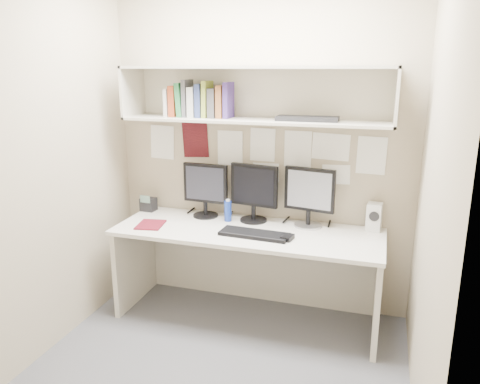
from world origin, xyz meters
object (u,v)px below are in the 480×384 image
(monitor_center, at_px, (254,190))
(keyboard, at_px, (254,234))
(monitor_right, at_px, (309,195))
(monitor_left, at_px, (205,188))
(speaker, at_px, (374,217))
(maroon_notebook, at_px, (151,225))
(desk, at_px, (247,274))
(desk_phone, at_px, (148,204))

(monitor_center, xyz_separation_m, keyboard, (0.10, -0.33, -0.24))
(monitor_right, bearing_deg, monitor_left, -170.23)
(monitor_center, distance_m, speaker, 0.93)
(monitor_center, xyz_separation_m, maroon_notebook, (-0.73, -0.35, -0.24))
(keyboard, height_order, speaker, speaker)
(desk, xyz_separation_m, keyboard, (0.09, -0.12, 0.38))
(monitor_left, distance_m, speaker, 1.33)
(monitor_right, xyz_separation_m, maroon_notebook, (-1.16, -0.35, -0.24))
(monitor_left, bearing_deg, speaker, 4.77)
(keyboard, relative_size, maroon_notebook, 2.16)
(desk, xyz_separation_m, monitor_left, (-0.42, 0.22, 0.60))
(desk, height_order, monitor_right, monitor_right)
(desk, bearing_deg, keyboard, -53.62)
(monitor_left, height_order, speaker, monitor_left)
(monitor_right, distance_m, keyboard, 0.53)
(keyboard, bearing_deg, maroon_notebook, -175.28)
(maroon_notebook, height_order, desk_phone, desk_phone)
(desk_phone, bearing_deg, monitor_left, 4.83)
(monitor_left, xyz_separation_m, monitor_center, (0.41, -0.00, 0.01))
(desk_phone, bearing_deg, maroon_notebook, -55.85)
(keyboard, xyz_separation_m, speaker, (0.82, 0.38, 0.09))
(keyboard, distance_m, maroon_notebook, 0.83)
(monitor_center, relative_size, keyboard, 0.90)
(monitor_center, distance_m, monitor_right, 0.43)
(monitor_right, bearing_deg, desk, -142.72)
(monitor_left, bearing_deg, keyboard, -30.60)
(monitor_left, relative_size, desk_phone, 3.00)
(monitor_left, xyz_separation_m, monitor_right, (0.84, -0.00, 0.01))
(monitor_right, xyz_separation_m, speaker, (0.48, 0.04, -0.14))
(monitor_right, relative_size, desk_phone, 3.14)
(desk, distance_m, keyboard, 0.40)
(maroon_notebook, relative_size, desk_phone, 1.61)
(maroon_notebook, bearing_deg, desk_phone, 110.29)
(monitor_center, relative_size, desk_phone, 3.14)
(monitor_left, relative_size, speaker, 2.07)
(monitor_center, height_order, monitor_right, same)
(monitor_left, xyz_separation_m, maroon_notebook, (-0.32, -0.35, -0.23))
(monitor_right, relative_size, keyboard, 0.90)
(speaker, height_order, maroon_notebook, speaker)
(desk, height_order, speaker, speaker)
(monitor_left, bearing_deg, desk, -24.63)
(monitor_left, height_order, monitor_right, monitor_right)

